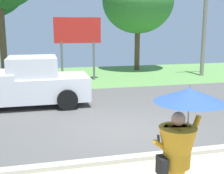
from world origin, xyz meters
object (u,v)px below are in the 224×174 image
(pickup_truck, at_px, (21,84))
(utility_pole, at_px, (205,22))
(tree_center_back, at_px, (138,1))
(monk_pedestrian, at_px, (180,145))
(roadside_billboard, at_px, (78,35))

(pickup_truck, relative_size, utility_pole, 0.84)
(utility_pole, distance_m, tree_center_back, 4.84)
(utility_pole, bearing_deg, pickup_truck, -155.28)
(utility_pole, bearing_deg, tree_center_back, 132.67)
(monk_pedestrian, xyz_separation_m, pickup_truck, (-2.88, 7.53, -0.28))
(monk_pedestrian, relative_size, roadside_billboard, 0.61)
(monk_pedestrian, bearing_deg, tree_center_back, 65.61)
(pickup_truck, distance_m, utility_pole, 11.83)
(roadside_billboard, relative_size, tree_center_back, 0.50)
(monk_pedestrian, xyz_separation_m, roadside_billboard, (-0.04, 12.53, 1.40))
(tree_center_back, bearing_deg, monk_pedestrian, -106.00)
(monk_pedestrian, distance_m, utility_pole, 14.70)
(roadside_billboard, xyz_separation_m, tree_center_back, (4.56, 3.24, 2.17))
(monk_pedestrian, height_order, tree_center_back, tree_center_back)
(utility_pole, relative_size, roadside_billboard, 1.76)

